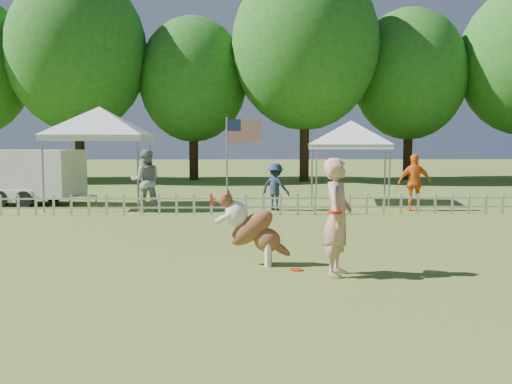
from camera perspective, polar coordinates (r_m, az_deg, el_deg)
ground at (r=9.55m, az=0.98°, el=-7.64°), size 120.00×120.00×0.00m
picket_fence at (r=16.41m, az=-0.12°, el=-1.26°), size 22.00×0.08×0.60m
handler at (r=8.99m, az=8.15°, el=-2.50°), size 0.64×0.78×1.85m
dog at (r=9.69m, az=-0.33°, el=-3.62°), size 1.27×0.55×1.27m
frisbee_on_turf at (r=9.42m, az=4.04°, el=-7.76°), size 0.25×0.25×0.02m
canopy_tent_left at (r=19.18m, az=-15.28°, el=3.31°), size 3.14×3.14×3.17m
canopy_tent_right at (r=19.78m, az=9.43°, el=2.88°), size 3.14×3.14×2.76m
cargo_trailer at (r=20.45m, az=-21.89°, el=1.42°), size 4.57×2.72×1.88m
flag_pole at (r=16.28m, az=-2.93°, el=2.56°), size 1.08×0.30×2.80m
spectator_a at (r=17.41m, az=-10.97°, el=1.12°), size 1.02×0.85×1.88m
spectator_b at (r=17.50m, az=1.97°, el=0.52°), size 1.08×0.96×1.45m
spectator_c at (r=18.02m, az=15.58°, el=0.93°), size 1.02×0.43×1.73m
tree_left at (r=32.22m, az=-17.40°, el=11.74°), size 7.40×7.40×12.00m
tree_center_left at (r=32.04m, az=-6.31°, el=10.00°), size 6.00×6.00×9.80m
tree_center_right at (r=30.79m, az=4.92°, el=12.84°), size 7.60×7.60×12.60m
tree_right at (r=33.32m, az=15.07°, el=10.19°), size 6.20×6.20×10.40m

